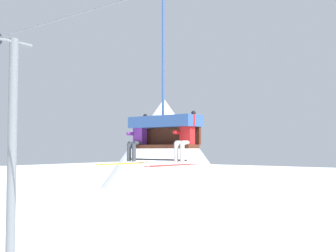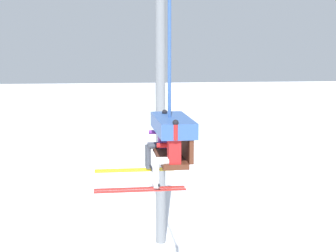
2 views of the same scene
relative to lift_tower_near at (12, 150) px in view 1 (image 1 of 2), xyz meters
name	(u,v)px [view 1 (image 1 of 2)]	position (x,y,z in m)	size (l,w,h in m)	color
mountain_peak_west	(164,142)	(-18.82, 33.36, 0.77)	(16.14, 16.14, 11.41)	white
lift_tower_near	(12,150)	(0.00, 0.00, 0.00)	(0.36, 1.88, 9.53)	slate
chairlift_chair	(165,125)	(8.31, -0.71, 0.68)	(1.99, 0.74, 4.62)	#512819
skier_purple	(137,138)	(7.53, -0.93, 0.34)	(0.48, 1.70, 1.34)	purple
skier_red	(185,137)	(9.10, -0.93, 0.34)	(0.48, 1.70, 1.34)	red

